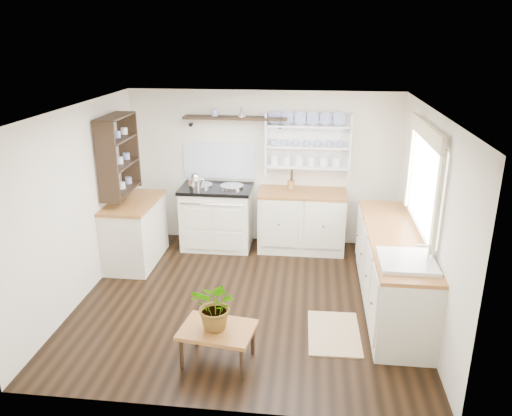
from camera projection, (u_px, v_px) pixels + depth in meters
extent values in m
cube|color=black|center=(248.00, 299.00, 6.08)|extent=(4.00, 3.80, 0.01)
cube|color=silver|center=(264.00, 168.00, 7.48)|extent=(4.00, 0.02, 2.30)
cube|color=silver|center=(427.00, 218.00, 5.48)|extent=(0.02, 3.80, 2.30)
cube|color=silver|center=(80.00, 204.00, 5.91)|extent=(0.02, 3.80, 2.30)
cube|color=white|center=(246.00, 110.00, 5.32)|extent=(4.00, 3.80, 0.01)
cube|color=white|center=(424.00, 183.00, 5.51)|extent=(0.04, 1.40, 1.00)
cube|color=white|center=(422.00, 183.00, 5.51)|extent=(0.02, 1.50, 1.10)
cube|color=beige|center=(426.00, 131.00, 5.32)|extent=(0.04, 1.55, 0.18)
cube|color=white|center=(217.00, 218.00, 7.48)|extent=(1.01, 0.66, 0.89)
cube|color=black|center=(216.00, 188.00, 7.32)|extent=(1.05, 0.70, 0.05)
cylinder|color=silver|center=(201.00, 185.00, 7.33)|extent=(0.34, 0.34, 0.03)
cylinder|color=silver|center=(232.00, 186.00, 7.28)|extent=(0.34, 0.34, 0.03)
cylinder|color=silver|center=(212.00, 205.00, 7.02)|extent=(0.91, 0.02, 0.02)
cube|color=beige|center=(302.00, 221.00, 7.37)|extent=(1.25, 0.60, 0.88)
cube|color=brown|center=(303.00, 193.00, 7.22)|extent=(1.27, 0.63, 0.04)
cube|color=beige|center=(392.00, 270.00, 5.85)|extent=(0.60, 2.40, 0.88)
cube|color=brown|center=(395.00, 236.00, 5.70)|extent=(0.62, 2.43, 0.04)
cube|color=white|center=(406.00, 272.00, 5.02)|extent=(0.55, 0.60, 0.28)
cylinder|color=silver|center=(428.00, 255.00, 4.94)|extent=(0.02, 0.02, 0.22)
cube|color=beige|center=(135.00, 232.00, 6.96)|extent=(0.60, 1.10, 0.88)
cube|color=brown|center=(133.00, 202.00, 6.81)|extent=(0.62, 1.13, 0.04)
cube|color=white|center=(308.00, 143.00, 7.26)|extent=(1.20, 0.03, 0.90)
cube|color=white|center=(308.00, 145.00, 7.17)|extent=(1.20, 0.22, 0.02)
cylinder|color=navy|center=(308.00, 126.00, 7.09)|extent=(0.20, 0.02, 0.20)
cube|color=black|center=(235.00, 118.00, 7.14)|extent=(1.50, 0.24, 0.04)
cone|color=black|center=(192.00, 124.00, 7.32)|extent=(0.06, 0.20, 0.06)
cone|color=black|center=(281.00, 125.00, 7.18)|extent=(0.06, 0.20, 0.06)
cube|color=black|center=(118.00, 154.00, 6.61)|extent=(0.28, 0.80, 1.05)
cylinder|color=olive|center=(291.00, 185.00, 7.29)|extent=(0.11, 0.11, 0.12)
cube|color=brown|center=(217.00, 330.00, 4.82)|extent=(0.76, 0.59, 0.04)
cylinder|color=black|center=(181.00, 354.00, 4.77)|extent=(0.04, 0.04, 0.34)
cylinder|color=black|center=(196.00, 331.00, 5.14)|extent=(0.04, 0.04, 0.34)
cylinder|color=black|center=(242.00, 364.00, 4.63)|extent=(0.04, 0.04, 0.34)
cylinder|color=black|center=(253.00, 340.00, 5.00)|extent=(0.04, 0.04, 0.34)
imported|color=#3F7233|center=(217.00, 306.00, 4.73)|extent=(0.55, 0.51, 0.50)
cube|color=#9E775C|center=(334.00, 333.00, 5.39)|extent=(0.57, 0.86, 0.02)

